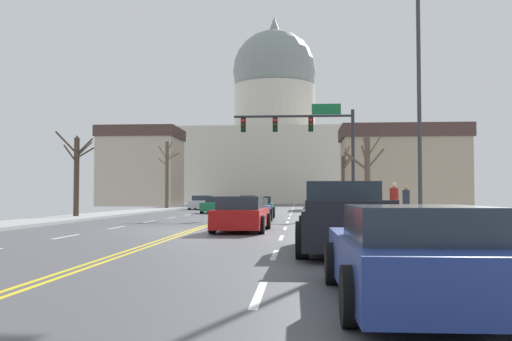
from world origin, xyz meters
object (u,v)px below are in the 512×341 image
object	(u,v)px
sedan_near_00	(257,207)
sedan_oncoming_02	(248,201)
street_lamp_right	(412,84)
pedestrian_00	(394,202)
bicycle_parked	(441,221)
sedan_oncoming_00	(218,205)
pickup_truck_near_03	(344,220)
sedan_oncoming_01	(202,203)
pedestrian_01	(406,201)
signal_gantry	(310,134)
sedan_near_01	(250,211)
sedan_near_02	(241,215)
sedan_near_04	(411,257)

from	to	relation	value
sedan_near_00	sedan_oncoming_02	xyz separation A→B (m)	(-3.25, 30.89, -0.00)
street_lamp_right	pedestrian_00	world-z (taller)	street_lamp_right
pedestrian_00	bicycle_parked	bearing A→B (deg)	-73.31
street_lamp_right	sedan_oncoming_00	world-z (taller)	street_lamp_right
pickup_truck_near_03	sedan_oncoming_00	world-z (taller)	pickup_truck_near_03
sedan_oncoming_01	pedestrian_01	xyz separation A→B (m)	(14.11, -25.61, 0.45)
signal_gantry	pickup_truck_near_03	bearing A→B (deg)	-89.27
sedan_near_01	sedan_oncoming_02	world-z (taller)	sedan_oncoming_02
signal_gantry	sedan_near_00	size ratio (longest dim) A/B	1.79
street_lamp_right	pedestrian_01	distance (m)	8.92
sedan_near_01	sedan_oncoming_01	world-z (taller)	sedan_oncoming_01
sedan_near_01	sedan_near_02	bearing A→B (deg)	-87.81
pedestrian_01	bicycle_parked	world-z (taller)	pedestrian_01
street_lamp_right	sedan_oncoming_02	distance (m)	46.58
sedan_near_01	street_lamp_right	bearing A→B (deg)	-53.20
sedan_near_04	sedan_near_01	bearing A→B (deg)	100.18
signal_gantry	street_lamp_right	bearing A→B (deg)	-79.96
pickup_truck_near_03	pedestrian_01	bearing A→B (deg)	73.65
sedan_near_02	sedan_near_01	bearing A→B (deg)	92.19
street_lamp_right	pedestrian_00	size ratio (longest dim) A/B	5.11
pedestrian_00	bicycle_parked	xyz separation A→B (m)	(1.00, -3.33, -0.60)
pickup_truck_near_03	sedan_oncoming_02	distance (m)	51.67
sedan_near_02	sedan_oncoming_01	xyz separation A→B (m)	(-6.88, 32.08, -0.00)
street_lamp_right	signal_gantry	bearing A→B (deg)	100.04
street_lamp_right	sedan_near_01	distance (m)	11.52
sedan_near_00	pedestrian_00	bearing A→B (deg)	-61.63
street_lamp_right	sedan_near_01	xyz separation A→B (m)	(-6.33, 8.45, -4.61)
sedan_oncoming_02	sedan_oncoming_00	bearing A→B (deg)	-90.94
pickup_truck_near_03	sedan_oncoming_02	size ratio (longest dim) A/B	1.30
sedan_oncoming_00	sedan_oncoming_01	world-z (taller)	sedan_oncoming_01
pickup_truck_near_03	pedestrian_01	distance (m)	14.28
signal_gantry	bicycle_parked	distance (m)	19.16
sedan_near_04	sedan_oncoming_02	size ratio (longest dim) A/B	1.05
signal_gantry	sedan_oncoming_02	size ratio (longest dim) A/B	1.79
sedan_near_00	pickup_truck_near_03	size ratio (longest dim) A/B	0.77
pickup_truck_near_03	sedan_near_04	xyz separation A→B (m)	(0.31, -6.81, -0.17)
sedan_near_04	sedan_oncoming_01	xyz separation A→B (m)	(-10.40, 46.12, 0.02)
sedan_near_01	sedan_near_04	size ratio (longest dim) A/B	0.96
sedan_oncoming_00	sedan_oncoming_01	size ratio (longest dim) A/B	1.06
street_lamp_right	pedestrian_00	bearing A→B (deg)	93.45
street_lamp_right	pedestrian_01	bearing A→B (deg)	81.41
sedan_oncoming_01	sedan_near_01	bearing A→B (deg)	-75.19
sedan_near_00	pedestrian_01	bearing A→B (deg)	-41.22
sedan_near_04	sedan_near_00	bearing A→B (deg)	98.09
sedan_oncoming_01	pedestrian_00	size ratio (longest dim) A/B	2.53
pickup_truck_near_03	sedan_oncoming_02	xyz separation A→B (m)	(-6.80, 51.22, -0.15)
sedan_near_02	sedan_oncoming_01	size ratio (longest dim) A/B	1.08
sedan_oncoming_01	pedestrian_00	bearing A→B (deg)	-67.29
sedan_near_02	pedestrian_01	size ratio (longest dim) A/B	2.79
sedan_near_04	sedan_oncoming_02	bearing A→B (deg)	96.99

